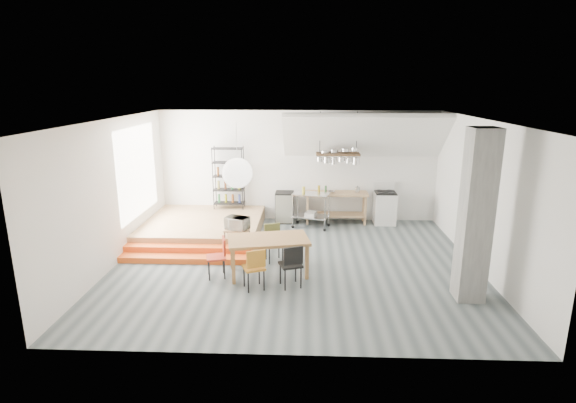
{
  "coord_description": "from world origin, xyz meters",
  "views": [
    {
      "loc": [
        0.24,
        -9.39,
        3.91
      ],
      "look_at": [
        -0.19,
        0.8,
        1.24
      ],
      "focal_mm": 28.0,
      "sensor_mm": 36.0,
      "label": 1
    }
  ],
  "objects_px": {
    "stove": "(385,207)",
    "dining_table": "(268,242)",
    "mini_fridge": "(285,207)",
    "rolling_cart": "(311,205)"
  },
  "relations": [
    {
      "from": "stove",
      "to": "dining_table",
      "type": "height_order",
      "value": "stove"
    },
    {
      "from": "dining_table",
      "to": "mini_fridge",
      "type": "bearing_deg",
      "value": 76.3
    },
    {
      "from": "stove",
      "to": "dining_table",
      "type": "relative_size",
      "value": 0.65
    },
    {
      "from": "rolling_cart",
      "to": "stove",
      "type": "bearing_deg",
      "value": 27.66
    },
    {
      "from": "dining_table",
      "to": "rolling_cart",
      "type": "distance_m",
      "value": 3.37
    },
    {
      "from": "dining_table",
      "to": "rolling_cart",
      "type": "height_order",
      "value": "rolling_cart"
    },
    {
      "from": "stove",
      "to": "mini_fridge",
      "type": "bearing_deg",
      "value": 179.13
    },
    {
      "from": "stove",
      "to": "dining_table",
      "type": "distance_m",
      "value": 4.79
    },
    {
      "from": "dining_table",
      "to": "mini_fridge",
      "type": "relative_size",
      "value": 2.04
    },
    {
      "from": "rolling_cart",
      "to": "mini_fridge",
      "type": "distance_m",
      "value": 0.93
    }
  ]
}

